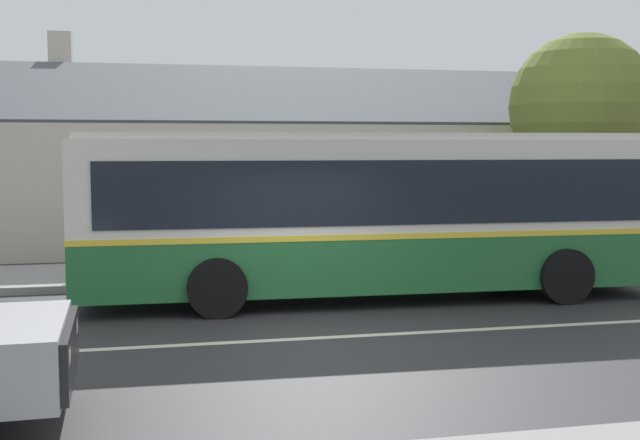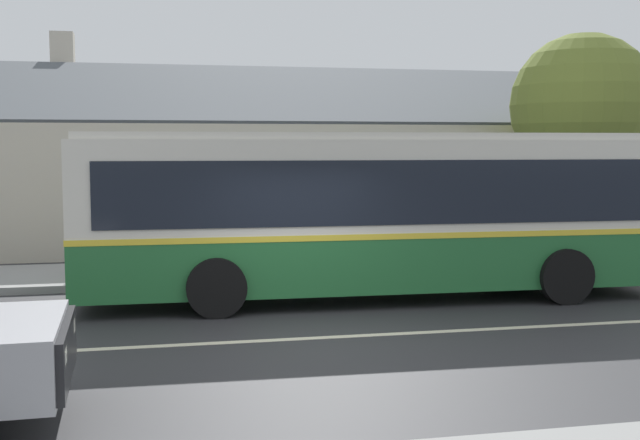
% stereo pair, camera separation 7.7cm
% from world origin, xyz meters
% --- Properties ---
extents(ground_plane, '(300.00, 300.00, 0.00)m').
position_xyz_m(ground_plane, '(0.00, 0.00, 0.00)').
color(ground_plane, '#2D2D30').
extents(sidewalk_far, '(60.00, 3.00, 0.15)m').
position_xyz_m(sidewalk_far, '(0.00, 6.00, 0.07)').
color(sidewalk_far, gray).
rests_on(sidewalk_far, ground).
extents(lane_divider_stripe, '(60.00, 0.16, 0.01)m').
position_xyz_m(lane_divider_stripe, '(0.00, 0.00, 0.00)').
color(lane_divider_stripe, beige).
rests_on(lane_divider_stripe, ground).
extents(community_building, '(23.67, 10.91, 6.35)m').
position_xyz_m(community_building, '(1.43, 14.21, 1.82)').
color(community_building, beige).
rests_on(community_building, ground).
extents(transit_bus, '(10.77, 2.96, 3.06)m').
position_xyz_m(transit_bus, '(1.68, 2.90, 1.65)').
color(transit_bus, '#236633').
rests_on(transit_bus, ground).
extents(bench_down_street, '(1.76, 0.51, 0.94)m').
position_xyz_m(bench_down_street, '(-2.89, 5.89, 0.57)').
color(bench_down_street, brown).
rests_on(bench_down_street, sidewalk_far).
extents(street_tree_primary, '(3.58, 3.58, 5.62)m').
position_xyz_m(street_tree_primary, '(8.27, 6.90, 3.69)').
color(street_tree_primary, '#4C3828').
rests_on(street_tree_primary, ground).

